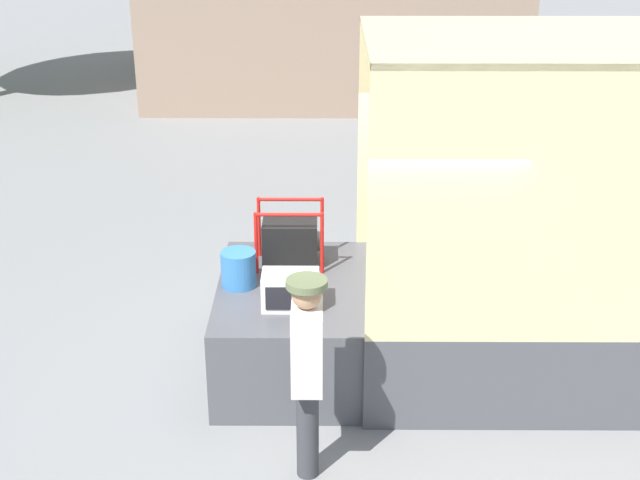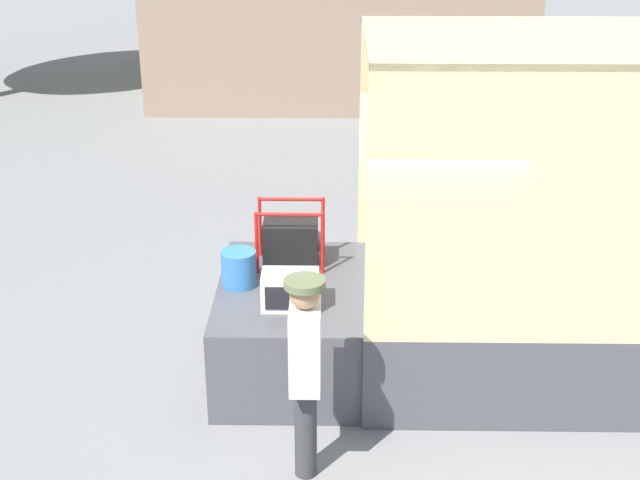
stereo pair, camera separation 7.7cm
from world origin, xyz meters
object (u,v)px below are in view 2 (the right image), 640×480
microwave (290,290)px  worker_person (305,358)px  portable_generator (292,242)px  orange_bucket (239,268)px

microwave → worker_person: size_ratio=0.29×
microwave → worker_person: 1.27m
portable_generator → orange_bucket: bearing=-134.7°
microwave → portable_generator: size_ratio=0.76×
orange_bucket → worker_person: bearing=-68.0°
portable_generator → worker_person: bearing=-84.9°
portable_generator → worker_person: 2.19m
orange_bucket → worker_person: (0.68, -1.68, 0.02)m
worker_person → orange_bucket: bearing=112.0°
microwave → orange_bucket: 0.66m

